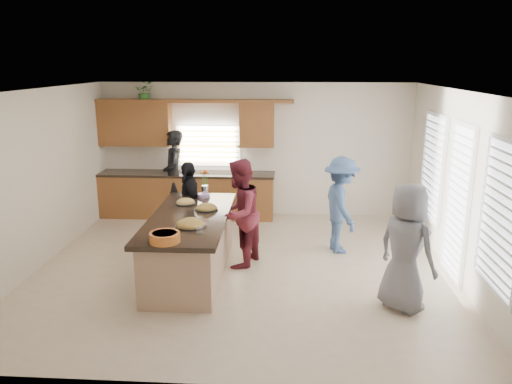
# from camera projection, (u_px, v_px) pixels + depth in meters

# --- Properties ---
(floor) EXTENTS (6.50, 6.50, 0.00)m
(floor) POSITION_uv_depth(u_px,v_px,m) (243.00, 268.00, 8.00)
(floor) COLOR beige
(floor) RESTS_ON ground
(room_shell) EXTENTS (6.52, 6.02, 2.81)m
(room_shell) POSITION_uv_depth(u_px,v_px,m) (242.00, 151.00, 7.52)
(room_shell) COLOR silver
(room_shell) RESTS_ON ground
(back_cabinetry) EXTENTS (4.08, 0.66, 2.46)m
(back_cabinetry) POSITION_uv_depth(u_px,v_px,m) (185.00, 174.00, 10.50)
(back_cabinetry) COLOR brown
(back_cabinetry) RESTS_ON ground
(right_wall_glazing) EXTENTS (0.06, 4.00, 2.25)m
(right_wall_glazing) POSITION_uv_depth(u_px,v_px,m) (459.00, 192.00, 7.33)
(right_wall_glazing) COLOR white
(right_wall_glazing) RESTS_ON ground
(island) EXTENTS (1.17, 2.71, 0.95)m
(island) POSITION_uv_depth(u_px,v_px,m) (190.00, 246.00, 7.66)
(island) COLOR tan
(island) RESTS_ON ground
(platter_front) EXTENTS (0.44, 0.44, 0.18)m
(platter_front) POSITION_uv_depth(u_px,v_px,m) (191.00, 225.00, 7.02)
(platter_front) COLOR black
(platter_front) RESTS_ON island
(platter_mid) EXTENTS (0.37, 0.37, 0.15)m
(platter_mid) POSITION_uv_depth(u_px,v_px,m) (206.00, 208.00, 7.81)
(platter_mid) COLOR black
(platter_mid) RESTS_ON island
(platter_back) EXTENTS (0.33, 0.33, 0.13)m
(platter_back) POSITION_uv_depth(u_px,v_px,m) (186.00, 203.00, 8.13)
(platter_back) COLOR black
(platter_back) RESTS_ON island
(salad_bowl) EXTENTS (0.39, 0.39, 0.13)m
(salad_bowl) POSITION_uv_depth(u_px,v_px,m) (165.00, 237.00, 6.40)
(salad_bowl) COLOR #CB6725
(salad_bowl) RESTS_ON island
(clear_cup) EXTENTS (0.08, 0.08, 0.10)m
(clear_cup) POSITION_uv_depth(u_px,v_px,m) (200.00, 230.00, 6.71)
(clear_cup) COLOR white
(clear_cup) RESTS_ON island
(plate_stack) EXTENTS (0.22, 0.22, 0.06)m
(plate_stack) POSITION_uv_depth(u_px,v_px,m) (203.00, 195.00, 8.57)
(plate_stack) COLOR #B188C6
(plate_stack) RESTS_ON island
(flower_vase) EXTENTS (0.14, 0.14, 0.45)m
(flower_vase) POSITION_uv_depth(u_px,v_px,m) (205.00, 182.00, 8.62)
(flower_vase) COLOR silver
(flower_vase) RESTS_ON island
(potted_plant) EXTENTS (0.42, 0.37, 0.42)m
(potted_plant) POSITION_uv_depth(u_px,v_px,m) (145.00, 92.00, 10.20)
(potted_plant) COLOR #377A31
(potted_plant) RESTS_ON back_cabinetry
(woman_left_back) EXTENTS (0.58, 0.76, 1.85)m
(woman_left_back) POSITION_uv_depth(u_px,v_px,m) (174.00, 175.00, 10.38)
(woman_left_back) COLOR black
(woman_left_back) RESTS_ON ground
(woman_left_mid) EXTENTS (0.90, 1.01, 1.74)m
(woman_left_mid) POSITION_uv_depth(u_px,v_px,m) (239.00, 213.00, 7.90)
(woman_left_mid) COLOR maroon
(woman_left_mid) RESTS_ON ground
(woman_left_front) EXTENTS (0.72, 0.97, 1.53)m
(woman_left_front) POSITION_uv_depth(u_px,v_px,m) (189.00, 204.00, 8.82)
(woman_left_front) COLOR black
(woman_left_front) RESTS_ON ground
(woman_right_back) EXTENTS (0.82, 1.18, 1.67)m
(woman_right_back) POSITION_uv_depth(u_px,v_px,m) (341.00, 205.00, 8.51)
(woman_right_back) COLOR #3D5885
(woman_right_back) RESTS_ON ground
(woman_right_front) EXTENTS (0.96, 0.99, 1.72)m
(woman_right_front) POSITION_uv_depth(u_px,v_px,m) (406.00, 248.00, 6.47)
(woman_right_front) COLOR slate
(woman_right_front) RESTS_ON ground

